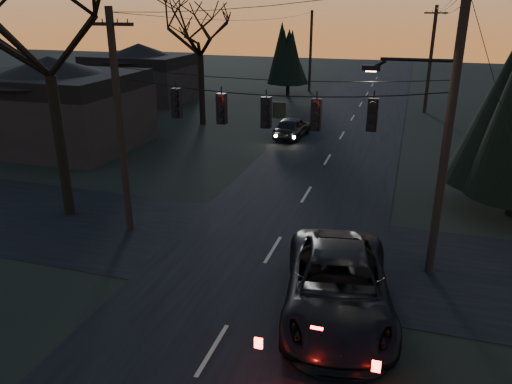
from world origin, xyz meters
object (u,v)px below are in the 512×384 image
(suv_near, at_px, (338,287))
(sedan_oncoming_a, at_px, (292,127))
(utility_pole_far_l, at_px, (309,91))
(utility_pole_left, at_px, (130,230))
(utility_pole_far_r, at_px, (424,112))
(utility_pole_right, at_px, (428,272))
(bare_tree_left, at_px, (41,12))

(suv_near, distance_m, sedan_oncoming_a, 20.72)
(utility_pole_far_l, relative_size, sedan_oncoming_a, 1.91)
(utility_pole_left, distance_m, utility_pole_far_l, 36.00)
(utility_pole_far_r, bearing_deg, suv_near, -94.82)
(utility_pole_far_l, xyz_separation_m, suv_near, (8.85, -39.36, 0.91))
(utility_pole_right, xyz_separation_m, utility_pole_left, (-11.50, 0.00, 0.00))
(utility_pole_far_r, distance_m, bare_tree_left, 32.20)
(bare_tree_left, bearing_deg, utility_pole_far_r, 61.50)
(utility_pole_left, bearing_deg, utility_pole_right, 0.00)
(utility_pole_left, xyz_separation_m, sedan_oncoming_a, (2.80, 16.46, 0.71))
(bare_tree_left, height_order, sedan_oncoming_a, bare_tree_left)
(utility_pole_left, distance_m, suv_near, 9.51)
(utility_pole_right, relative_size, sedan_oncoming_a, 2.38)
(utility_pole_right, distance_m, sedan_oncoming_a, 18.63)
(utility_pole_left, relative_size, sedan_oncoming_a, 2.03)
(utility_pole_far_r, xyz_separation_m, utility_pole_far_l, (-11.50, 8.00, 0.00))
(utility_pole_far_l, bearing_deg, utility_pole_far_r, -34.82)
(utility_pole_right, relative_size, bare_tree_left, 0.84)
(utility_pole_left, xyz_separation_m, bare_tree_left, (-3.35, 0.66, 8.28))
(utility_pole_left, height_order, sedan_oncoming_a, utility_pole_left)
(utility_pole_far_r, xyz_separation_m, sedan_oncoming_a, (-8.70, -11.54, 0.71))
(sedan_oncoming_a, bearing_deg, utility_pole_far_r, -122.29)
(utility_pole_far_l, height_order, bare_tree_left, bare_tree_left)
(utility_pole_right, bearing_deg, bare_tree_left, 177.46)
(utility_pole_right, xyz_separation_m, utility_pole_far_r, (0.00, 28.00, 0.00))
(utility_pole_right, bearing_deg, utility_pole_far_r, 90.00)
(utility_pole_far_r, relative_size, bare_tree_left, 0.72)
(utility_pole_right, bearing_deg, utility_pole_far_l, 107.72)
(bare_tree_left, bearing_deg, utility_pole_far_l, 84.59)
(utility_pole_far_r, height_order, bare_tree_left, bare_tree_left)
(utility_pole_far_r, distance_m, suv_near, 31.48)
(utility_pole_left, xyz_separation_m, utility_pole_far_l, (0.00, 36.00, 0.00))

